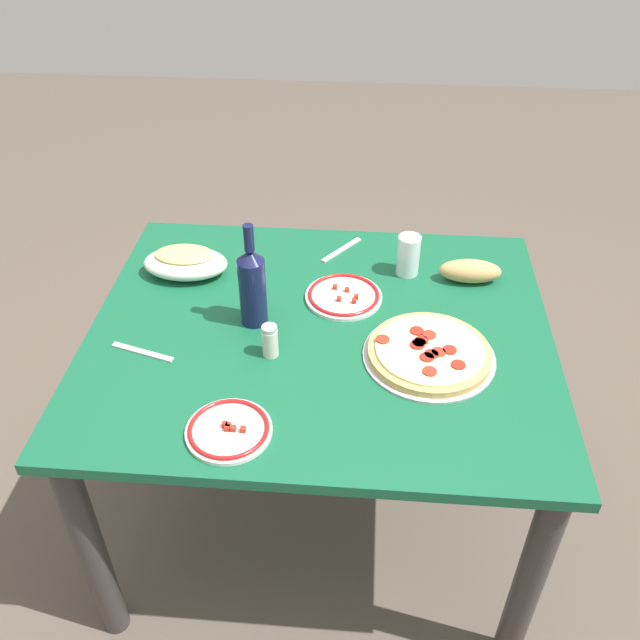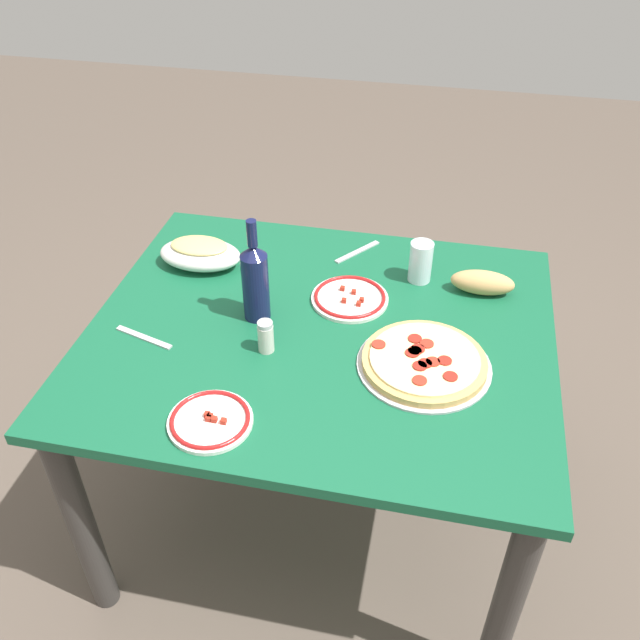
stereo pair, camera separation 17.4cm
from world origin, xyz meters
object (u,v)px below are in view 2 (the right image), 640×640
object	(u,v)px
wine_bottle	(255,280)
side_plate_far	(350,298)
baked_pasta_dish	(200,253)
side_plate_near	(210,420)
bread_loaf	(482,282)
dining_table	(320,363)
water_glass	(421,262)
spice_shaker	(266,336)
pepperoni_pizza	(424,362)

from	to	relation	value
wine_bottle	side_plate_far	world-z (taller)	wine_bottle
baked_pasta_dish	side_plate_far	distance (m)	0.46
side_plate_near	bread_loaf	bearing A→B (deg)	-132.51
dining_table	water_glass	world-z (taller)	water_glass
baked_pasta_dish	side_plate_near	bearing A→B (deg)	111.49
wine_bottle	bread_loaf	bearing A→B (deg)	-158.18
water_glass	side_plate_far	world-z (taller)	water_glass
dining_table	baked_pasta_dish	xyz separation A→B (m)	(0.40, -0.22, 0.16)
side_plate_far	side_plate_near	bearing A→B (deg)	66.49
water_glass	spice_shaker	size ratio (longest dim) A/B	1.37
bread_loaf	spice_shaker	distance (m)	0.63
baked_pasta_dish	wine_bottle	size ratio (longest dim) A/B	0.83
dining_table	side_plate_near	world-z (taller)	side_plate_near
pepperoni_pizza	spice_shaker	size ratio (longest dim) A/B	3.74
pepperoni_pizza	wine_bottle	world-z (taller)	wine_bottle
baked_pasta_dish	spice_shaker	world-z (taller)	spice_shaker
dining_table	side_plate_near	size ratio (longest dim) A/B	6.28
pepperoni_pizza	water_glass	world-z (taller)	water_glass
side_plate_far	spice_shaker	world-z (taller)	spice_shaker
dining_table	side_plate_far	world-z (taller)	side_plate_far
pepperoni_pizza	bread_loaf	world-z (taller)	bread_loaf
wine_bottle	spice_shaker	world-z (taller)	wine_bottle
bread_loaf	side_plate_near	bearing A→B (deg)	47.49
spice_shaker	side_plate_near	bearing A→B (deg)	78.29
water_glass	spice_shaker	world-z (taller)	water_glass
baked_pasta_dish	water_glass	bearing A→B (deg)	-174.96
baked_pasta_dish	side_plate_far	size ratio (longest dim) A/B	1.14
water_glass	baked_pasta_dish	bearing A→B (deg)	5.04
dining_table	bread_loaf	distance (m)	0.50
pepperoni_pizza	side_plate_far	xyz separation A→B (m)	(0.22, -0.23, -0.01)
baked_pasta_dish	bread_loaf	distance (m)	0.81
wine_bottle	bread_loaf	size ratio (longest dim) A/B	1.66
side_plate_far	bread_loaf	xyz separation A→B (m)	(-0.35, -0.11, 0.02)
side_plate_near	water_glass	bearing A→B (deg)	-121.41
pepperoni_pizza	side_plate_near	world-z (taller)	pepperoni_pizza
water_glass	side_plate_near	distance (m)	0.76
wine_bottle	side_plate_near	size ratio (longest dim) A/B	1.52
dining_table	pepperoni_pizza	size ratio (longest dim) A/B	3.66
pepperoni_pizza	baked_pasta_dish	xyz separation A→B (m)	(0.68, -0.31, 0.03)
baked_pasta_dish	side_plate_far	xyz separation A→B (m)	(-0.46, 0.08, -0.03)
dining_table	wine_bottle	world-z (taller)	wine_bottle
pepperoni_pizza	side_plate_near	distance (m)	0.53
spice_shaker	baked_pasta_dish	bearing A→B (deg)	-48.80
baked_pasta_dish	bread_loaf	bearing A→B (deg)	-177.94
side_plate_far	pepperoni_pizza	bearing A→B (deg)	134.36
dining_table	side_plate_far	bearing A→B (deg)	-111.20
bread_loaf	spice_shaker	xyz separation A→B (m)	(0.52, 0.36, 0.01)
dining_table	side_plate_near	distance (m)	0.43
wine_bottle	spice_shaker	size ratio (longest dim) A/B	3.31
water_glass	bread_loaf	size ratio (longest dim) A/B	0.69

